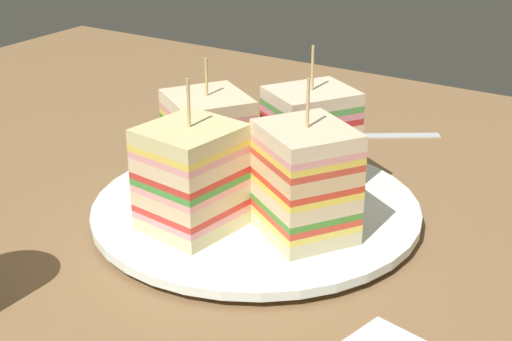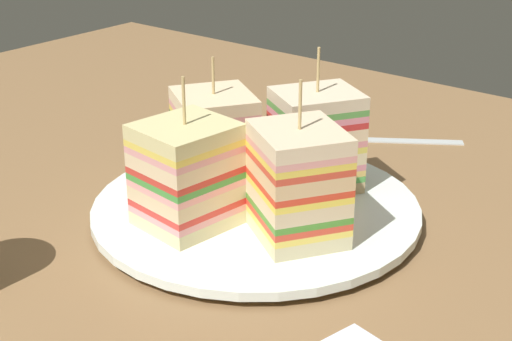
# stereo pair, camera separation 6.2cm
# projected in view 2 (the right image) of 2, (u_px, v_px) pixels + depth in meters

# --- Properties ---
(ground_plane) EXTENTS (1.24, 0.88, 0.02)m
(ground_plane) POSITION_uv_depth(u_px,v_px,m) (256.00, 228.00, 0.64)
(ground_plane) COLOR olive
(plate) EXTENTS (0.27, 0.27, 0.01)m
(plate) POSITION_uv_depth(u_px,v_px,m) (256.00, 210.00, 0.63)
(plate) COLOR white
(plate) RESTS_ON ground_plane
(sandwich_wedge_0) EXTENTS (0.08, 0.09, 0.12)m
(sandwich_wedge_0) POSITION_uv_depth(u_px,v_px,m) (315.00, 140.00, 0.65)
(sandwich_wedge_0) COLOR #D4B680
(sandwich_wedge_0) RESTS_ON plate
(sandwich_wedge_1) EXTENTS (0.09, 0.09, 0.11)m
(sandwich_wedge_1) POSITION_uv_depth(u_px,v_px,m) (215.00, 138.00, 0.66)
(sandwich_wedge_1) COLOR #D2B389
(sandwich_wedge_1) RESTS_ON plate
(sandwich_wedge_2) EXTENTS (0.07, 0.08, 0.12)m
(sandwich_wedge_2) POSITION_uv_depth(u_px,v_px,m) (187.00, 175.00, 0.58)
(sandwich_wedge_2) COLOR beige
(sandwich_wedge_2) RESTS_ON plate
(sandwich_wedge_3) EXTENTS (0.09, 0.09, 0.12)m
(sandwich_wedge_3) POSITION_uv_depth(u_px,v_px,m) (298.00, 184.00, 0.57)
(sandwich_wedge_3) COLOR beige
(sandwich_wedge_3) RESTS_ON plate
(chip_pile) EXTENTS (0.08, 0.07, 0.01)m
(chip_pile) POSITION_uv_depth(u_px,v_px,m) (239.00, 200.00, 0.62)
(chip_pile) COLOR #D9B863
(chip_pile) RESTS_ON plate
(spoon) EXTENTS (0.15, 0.11, 0.01)m
(spoon) POSITION_uv_depth(u_px,v_px,m) (343.00, 136.00, 0.80)
(spoon) COLOR silver
(spoon) RESTS_ON ground_plane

